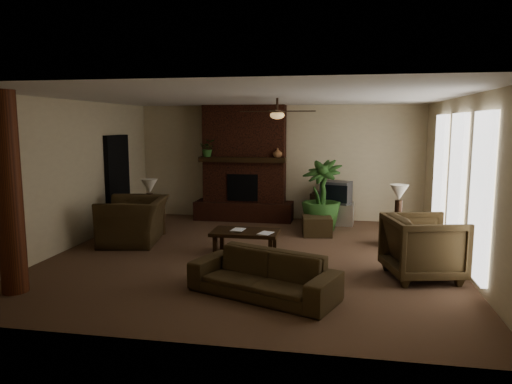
% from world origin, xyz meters
% --- Properties ---
extents(room_shell, '(7.00, 7.00, 7.00)m').
position_xyz_m(room_shell, '(0.00, 0.00, 1.40)').
color(room_shell, brown).
rests_on(room_shell, ground).
extents(fireplace, '(2.40, 0.70, 2.80)m').
position_xyz_m(fireplace, '(-0.80, 3.22, 1.16)').
color(fireplace, '#421D11').
rests_on(fireplace, ground).
extents(windows, '(0.08, 3.65, 2.35)m').
position_xyz_m(windows, '(3.45, 0.20, 1.35)').
color(windows, white).
rests_on(windows, ground).
extents(log_column, '(0.36, 0.36, 2.80)m').
position_xyz_m(log_column, '(-2.95, -2.40, 1.40)').
color(log_column, '#582916').
rests_on(log_column, ground).
extents(doorway, '(0.10, 1.00, 2.10)m').
position_xyz_m(doorway, '(-3.44, 1.80, 1.05)').
color(doorway, black).
rests_on(doorway, ground).
extents(ceiling_fan, '(1.35, 1.35, 0.37)m').
position_xyz_m(ceiling_fan, '(0.40, 0.30, 2.53)').
color(ceiling_fan, black).
rests_on(ceiling_fan, ceiling).
extents(sofa, '(2.13, 1.30, 0.80)m').
position_xyz_m(sofa, '(0.52, -1.94, 0.40)').
color(sofa, '#3D2F1A').
rests_on(sofa, ground).
extents(armchair_left, '(1.12, 1.51, 1.19)m').
position_xyz_m(armchair_left, '(-2.49, 0.53, 0.60)').
color(armchair_left, '#3D2F1A').
rests_on(armchair_left, ground).
extents(armchair_right, '(1.19, 1.24, 1.07)m').
position_xyz_m(armchair_right, '(2.80, -0.76, 0.53)').
color(armchair_right, '#3D2F1A').
rests_on(armchair_right, ground).
extents(coffee_table, '(1.20, 0.70, 0.43)m').
position_xyz_m(coffee_table, '(-0.14, 0.09, 0.37)').
color(coffee_table, black).
rests_on(coffee_table, ground).
extents(ottoman, '(0.68, 0.68, 0.40)m').
position_xyz_m(ottoman, '(1.07, 1.80, 0.20)').
color(ottoman, '#3D2F1A').
rests_on(ottoman, ground).
extents(tv_stand, '(0.89, 0.58, 0.50)m').
position_xyz_m(tv_stand, '(1.43, 3.02, 0.25)').
color(tv_stand, silver).
rests_on(tv_stand, ground).
extents(tv, '(0.77, 0.69, 0.52)m').
position_xyz_m(tv, '(1.44, 2.99, 0.76)').
color(tv, '#39393B').
rests_on(tv, tv_stand).
extents(floor_vase, '(0.34, 0.34, 0.77)m').
position_xyz_m(floor_vase, '(0.99, 3.15, 0.43)').
color(floor_vase, '#2F251A').
rests_on(floor_vase, ground).
extents(floor_plant, '(1.45, 1.78, 0.87)m').
position_xyz_m(floor_plant, '(1.13, 2.33, 0.44)').
color(floor_plant, '#2B5321').
rests_on(floor_plant, ground).
extents(side_table_left, '(0.65, 0.65, 0.55)m').
position_xyz_m(side_table_left, '(-2.47, 1.17, 0.28)').
color(side_table_left, black).
rests_on(side_table_left, ground).
extents(lamp_left, '(0.41, 0.41, 0.65)m').
position_xyz_m(lamp_left, '(-2.43, 1.20, 1.00)').
color(lamp_left, black).
rests_on(lamp_left, side_table_left).
extents(side_table_right, '(0.51, 0.51, 0.55)m').
position_xyz_m(side_table_right, '(2.59, 1.22, 0.28)').
color(side_table_right, black).
rests_on(side_table_right, ground).
extents(lamp_right, '(0.38, 0.38, 0.65)m').
position_xyz_m(lamp_right, '(2.64, 1.17, 1.00)').
color(lamp_right, black).
rests_on(lamp_right, side_table_right).
extents(mantel_plant, '(0.48, 0.50, 0.33)m').
position_xyz_m(mantel_plant, '(-1.64, 2.92, 1.72)').
color(mantel_plant, '#2B5321').
rests_on(mantel_plant, fireplace).
extents(mantel_vase, '(0.27, 0.27, 0.22)m').
position_xyz_m(mantel_vase, '(0.06, 2.96, 1.67)').
color(mantel_vase, brown).
rests_on(mantel_vase, fireplace).
extents(book_a, '(0.22, 0.06, 0.29)m').
position_xyz_m(book_a, '(-0.38, 0.09, 0.57)').
color(book_a, '#999999').
rests_on(book_a, coffee_table).
extents(book_b, '(0.21, 0.08, 0.29)m').
position_xyz_m(book_b, '(0.16, -0.06, 0.58)').
color(book_b, '#999999').
rests_on(book_b, coffee_table).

